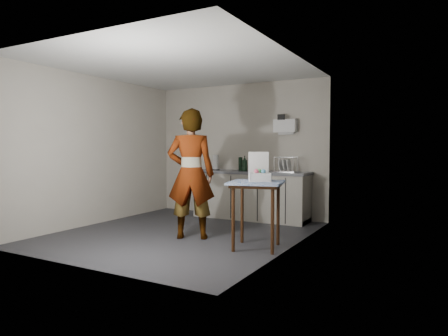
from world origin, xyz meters
The scene contains 15 objects.
ground centered at (0.00, 0.00, 0.00)m, with size 4.00×4.00×0.00m, color #2A2A2F.
wall_back centered at (0.00, 1.99, 1.30)m, with size 3.60×0.02×2.60m, color beige.
wall_right centered at (1.79, 0.00, 1.30)m, with size 0.02×4.00×2.60m, color beige.
wall_left centered at (-1.79, 0.00, 1.30)m, with size 0.02×4.00×2.60m, color beige.
ceiling centered at (0.00, 0.00, 2.60)m, with size 3.60×4.00×0.01m, color white.
kitchen_counter centered at (0.40, 1.70, 0.43)m, with size 2.24×0.62×0.91m.
wall_shelf centered at (1.00, 1.92, 1.75)m, with size 0.42×0.18×0.37m.
side_table centered at (1.40, -0.25, 0.78)m, with size 0.84×0.84×0.90m.
standing_man centered at (0.30, -0.18, 0.96)m, with size 0.70×0.46×1.92m, color #B2A593.
soap_bottle centered at (0.32, 1.60, 1.05)m, with size 0.11×0.11×0.29m, color black.
soda_can centered at (0.42, 1.67, 0.97)m, with size 0.06×0.06×0.11m, color red.
dark_bottle centered at (0.18, 1.71, 1.04)m, with size 0.07×0.07×0.26m, color black.
paper_towel centered at (-0.35, 1.67, 1.05)m, with size 0.17×0.17×0.30m.
dish_rack centered at (1.09, 1.71, 0.97)m, with size 0.39×0.30×0.28m.
bakery_box centered at (1.41, -0.18, 0.99)m, with size 0.39×0.39×0.39m.
Camera 1 is at (3.58, -5.10, 1.36)m, focal length 32.00 mm.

